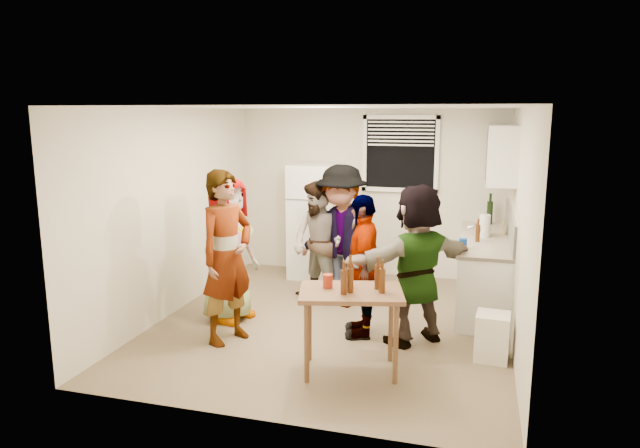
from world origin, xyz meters
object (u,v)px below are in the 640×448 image
(guest_orange, at_px, (414,341))
(refrigerator, at_px, (315,221))
(guest_grey, at_px, (230,319))
(red_cup, at_px, (328,287))
(trash_bin, at_px, (492,336))
(guest_black, at_px, (362,334))
(blue_cup, at_px, (463,249))
(guest_back_left, at_px, (319,302))
(serving_table, at_px, (350,371))
(beer_bottle_table, at_px, (344,294))
(wine_bottle, at_px, (489,224))
(beer_bottle_counter, at_px, (477,242))
(kettle, at_px, (482,236))
(guest_back_right, at_px, (341,304))
(guest_stripe, at_px, (229,340))

(guest_orange, bearing_deg, refrigerator, -94.10)
(guest_grey, height_order, guest_orange, guest_grey)
(red_cup, xyz_separation_m, guest_orange, (0.75, 0.87, -0.81))
(trash_bin, distance_m, guest_black, 1.44)
(guest_grey, bearing_deg, blue_cup, -60.77)
(trash_bin, height_order, guest_back_left, trash_bin)
(serving_table, height_order, guest_back_left, serving_table)
(blue_cup, relative_size, serving_table, 0.13)
(beer_bottle_table, relative_size, guest_orange, 0.13)
(wine_bottle, bearing_deg, guest_orange, -108.06)
(wine_bottle, height_order, guest_orange, wine_bottle)
(guest_grey, distance_m, guest_black, 1.63)
(beer_bottle_counter, relative_size, guest_orange, 0.12)
(guest_back_left, bearing_deg, serving_table, -36.30)
(kettle, distance_m, wine_bottle, 0.85)
(beer_bottle_counter, bearing_deg, wine_bottle, 82.90)
(blue_cup, relative_size, beer_bottle_table, 0.53)
(guest_back_right, bearing_deg, serving_table, -54.29)
(red_cup, xyz_separation_m, guest_back_right, (-0.31, 1.85, -0.81))
(wine_bottle, relative_size, guest_back_left, 0.20)
(guest_black, bearing_deg, red_cup, -22.25)
(blue_cup, height_order, guest_back_right, blue_cup)
(guest_grey, bearing_deg, serving_table, -104.02)
(refrigerator, height_order, blue_cup, refrigerator)
(blue_cup, xyz_separation_m, beer_bottle_table, (-1.00, -1.74, -0.09))
(blue_cup, distance_m, guest_back_right, 1.78)
(serving_table, height_order, guest_black, serving_table)
(guest_grey, xyz_separation_m, guest_black, (1.63, -0.06, 0.00))
(kettle, xyz_separation_m, trash_bin, (0.14, -1.75, -0.65))
(kettle, height_order, beer_bottle_table, kettle)
(blue_cup, bearing_deg, beer_bottle_table, -120.05)
(guest_black, height_order, guest_orange, guest_orange)
(serving_table, distance_m, guest_back_left, 2.06)
(kettle, xyz_separation_m, guest_stripe, (-2.62, -2.00, -0.90))
(refrigerator, relative_size, guest_back_right, 0.94)
(wine_bottle, distance_m, red_cup, 3.54)
(beer_bottle_table, bearing_deg, guest_black, 91.78)
(guest_black, bearing_deg, beer_bottle_table, -10.38)
(wine_bottle, distance_m, guest_back_right, 2.44)
(guest_grey, xyz_separation_m, guest_back_right, (1.16, 0.89, 0.00))
(beer_bottle_table, distance_m, guest_back_right, 2.22)
(guest_stripe, height_order, guest_orange, guest_orange)
(blue_cup, bearing_deg, trash_bin, -70.12)
(kettle, distance_m, trash_bin, 1.87)
(refrigerator, height_order, guest_back_left, refrigerator)
(wine_bottle, bearing_deg, guest_stripe, -133.70)
(kettle, distance_m, red_cup, 2.75)
(beer_bottle_counter, bearing_deg, trash_bin, -82.27)
(red_cup, bearing_deg, guest_stripe, 163.46)
(kettle, bearing_deg, guest_black, -111.83)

